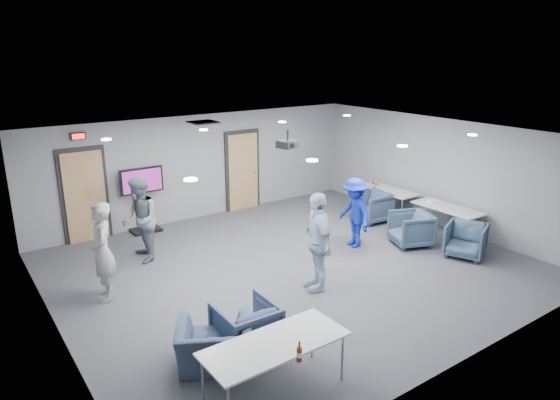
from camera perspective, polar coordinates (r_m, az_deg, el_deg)
floor at (r=10.35m, az=1.49°, el=-7.61°), size 9.00×9.00×0.00m
ceiling at (r=9.55m, az=1.61°, el=7.28°), size 9.00×9.00×0.00m
wall_back at (r=13.18m, az=-8.90°, el=3.80°), size 9.00×0.02×2.70m
wall_front at (r=7.28m, az=20.86°, el=-8.17°), size 9.00×0.02×2.70m
wall_left at (r=8.18m, az=-24.80°, el=-5.86°), size 0.02×8.00×2.70m
wall_right at (r=12.98m, az=17.73°, el=2.98°), size 0.02×8.00×2.70m
door_left at (r=12.23m, az=-21.39°, el=0.42°), size 1.06×0.17×2.24m
door_right at (r=13.76m, az=-4.29°, el=3.31°), size 1.06×0.17×2.24m
exit_sign at (r=11.92m, az=-22.08°, el=6.77°), size 0.32×0.08×0.16m
hvac_diffuser at (r=11.66m, az=-8.75°, el=8.78°), size 0.60×0.60×0.03m
downlights at (r=9.56m, az=1.61°, el=7.19°), size 6.18×3.78×0.02m
person_a at (r=9.30m, az=-19.65°, el=-5.61°), size 0.56×0.73×1.79m
person_b at (r=10.72m, az=-15.72°, el=-2.19°), size 0.83×0.99×1.81m
person_c at (r=9.14m, az=4.29°, el=-4.74°), size 0.79×1.18×1.86m
person_d at (r=11.25m, az=8.51°, el=-1.44°), size 0.75×1.11×1.58m
chair_right_a at (r=13.08m, az=10.43°, el=-0.77°), size 0.92×0.90×0.77m
chair_right_b at (r=11.70m, az=14.73°, el=-3.22°), size 1.09×1.08×0.76m
chair_right_c at (r=11.42m, az=20.44°, el=-4.33°), size 1.05×1.04×0.73m
chair_front_a at (r=7.55m, az=-3.90°, el=-14.35°), size 0.85×0.87×0.78m
chair_front_b at (r=7.32m, az=-7.52°, el=-16.03°), size 1.34×1.29×0.67m
table_right_a at (r=13.50m, az=12.19°, el=1.00°), size 0.70×1.68×0.73m
table_right_b at (r=12.36m, az=18.61°, el=-1.01°), size 0.69×1.66×0.73m
table_front_left at (r=6.60m, az=-0.55°, el=-16.29°), size 1.92×0.82×0.73m
bottle_front at (r=6.20m, az=2.21°, el=-17.16°), size 0.07×0.07×0.27m
bottle_right at (r=13.53m, az=10.62°, el=1.70°), size 0.06×0.06×0.23m
snack_box at (r=13.86m, az=10.88°, el=1.78°), size 0.19×0.14×0.04m
wrapper at (r=12.59m, az=17.09°, el=-0.17°), size 0.27×0.22×0.06m
tv_stand at (r=12.43m, az=-15.39°, el=0.45°), size 1.04×0.50×1.60m
projector at (r=10.41m, az=0.89°, el=6.43°), size 0.46×0.42×0.37m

